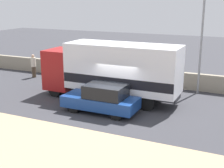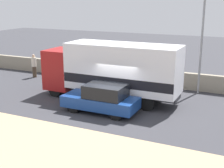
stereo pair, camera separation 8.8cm
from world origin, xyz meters
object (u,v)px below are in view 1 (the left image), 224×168
at_px(street_lamp, 202,35).
at_px(pedestrian, 34,66).
at_px(car_hatchback, 102,99).
at_px(box_truck, 113,70).

distance_m(street_lamp, pedestrian, 13.09).
xyz_separation_m(car_hatchback, pedestrian, (-8.56, 4.88, 0.17)).
bearing_deg(box_truck, street_lamp, -140.35).
bearing_deg(car_hatchback, street_lamp, -124.81).
relative_size(street_lamp, car_hatchback, 1.58).
xyz_separation_m(street_lamp, pedestrian, (-12.73, -1.11, -2.88)).
relative_size(box_truck, pedestrian, 4.64).
distance_m(box_truck, pedestrian, 8.66).
height_order(street_lamp, pedestrian, street_lamp).
bearing_deg(street_lamp, box_truck, -140.35).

